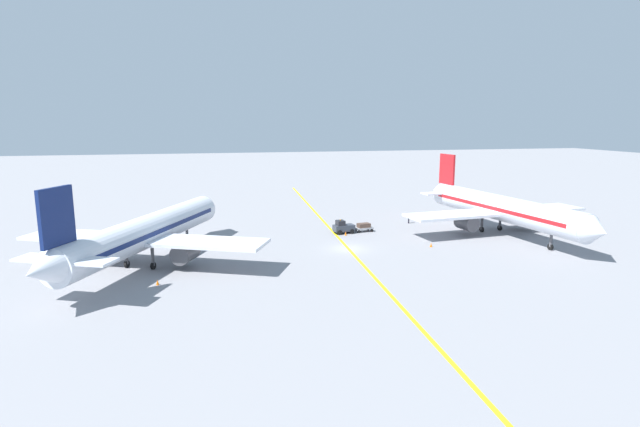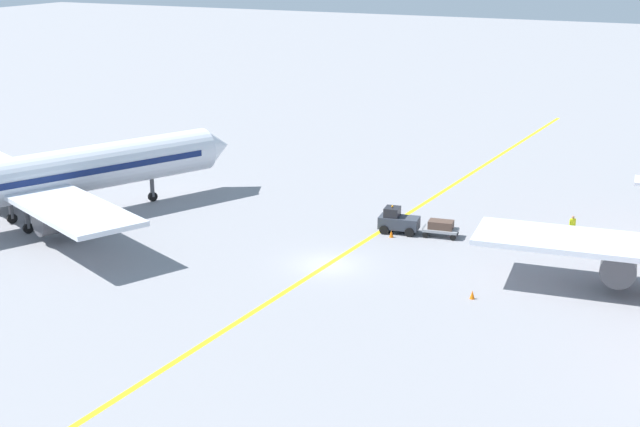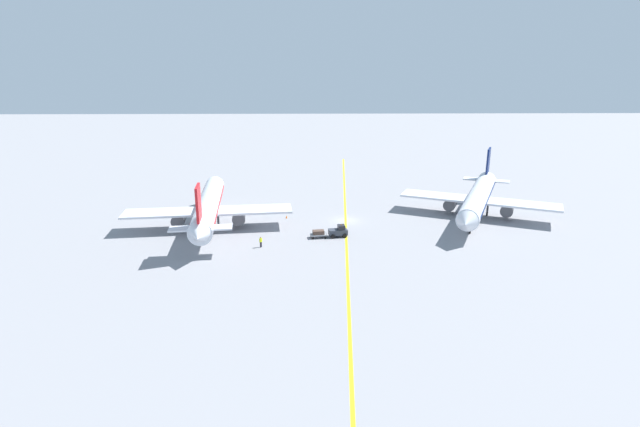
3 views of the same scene
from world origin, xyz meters
name	(u,v)px [view 1 (image 1 of 3)]	position (x,y,z in m)	size (l,w,h in m)	color
ground_plane	(348,249)	(0.00, 0.00, 0.00)	(400.00, 400.00, 0.00)	gray
apron_yellow_centreline	(348,249)	(0.00, 0.00, 0.00)	(0.40, 120.00, 0.01)	yellow
airplane_at_gate	(499,208)	(-23.55, -3.60, 3.71)	(28.40, 35.54, 10.60)	silver
airplane_adjacent_stand	(146,233)	(24.22, 1.60, 3.71)	(27.65, 33.58, 10.60)	silver
baggage_tug_dark	(343,227)	(-1.76, -8.73, 0.90)	(3.18, 2.11, 2.11)	#333842
baggage_cart_trailing	(364,227)	(-5.02, -9.20, 0.76)	(2.77, 1.75, 1.24)	gray
ground_crew_worker	(409,218)	(-13.90, -13.36, 0.91)	(0.41, 0.47, 1.68)	#23232D
traffic_cone_near_nose	(431,245)	(-10.66, 1.51, 0.28)	(0.32, 0.32, 0.55)	orange
traffic_cone_mid_apron	(346,233)	(-1.76, -7.43, 0.28)	(0.32, 0.32, 0.55)	orange
traffic_cone_by_wingtip	(158,282)	(22.50, 9.33, 0.28)	(0.32, 0.32, 0.55)	orange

